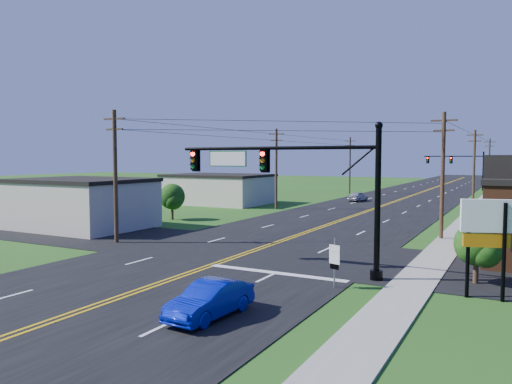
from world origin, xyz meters
The scene contains 21 objects.
ground centered at (0.00, 0.00, 0.00)m, with size 260.00×260.00×0.00m, color #224B15.
road_main centered at (0.00, 50.00, 0.02)m, with size 16.00×220.00×0.04m, color black.
road_cross centered at (0.00, 12.00, 0.02)m, with size 70.00×10.00×0.04m, color black.
sidewalk centered at (10.50, 40.00, 0.04)m, with size 2.00×160.00×0.08m, color gray.
signal_mast_main centered at (4.34, 8.00, 4.75)m, with size 11.30×0.60×7.48m.
signal_mast_far centered at (4.44, 80.00, 4.55)m, with size 10.98×0.60×7.48m.
cream_bldg_near centered at (-17.00, 14.00, 2.06)m, with size 10.20×8.20×4.10m.
cream_bldg_far centered at (-19.00, 38.00, 1.86)m, with size 12.20×9.20×3.70m.
utility_pole_left_a centered at (-9.50, 10.00, 4.72)m, with size 1.80×0.28×9.00m.
utility_pole_left_b centered at (-9.50, 35.00, 4.72)m, with size 1.80×0.28×9.00m.
utility_pole_left_c centered at (-9.50, 62.00, 4.72)m, with size 1.80×0.28×9.00m.
utility_pole_right_a centered at (9.80, 22.00, 4.72)m, with size 1.80×0.28×9.00m.
utility_pole_right_b centered at (9.80, 48.00, 4.72)m, with size 1.80×0.28×9.00m.
utility_pole_right_c centered at (9.80, 78.00, 4.72)m, with size 1.80×0.28×9.00m.
shrub_corner centered at (13.00, 9.50, 1.85)m, with size 2.00×2.00×2.86m.
tree_left centered at (-14.00, 22.00, 2.16)m, with size 2.40×2.40×3.37m.
blue_car centered at (4.90, -0.34, 0.64)m, with size 1.36×3.91×1.29m, color #0817B0.
distant_car centered at (-4.21, 48.78, 0.64)m, with size 1.51×3.74×1.28m, color #AFB0B4.
route_sign centered at (7.50, 5.73, 1.31)m, with size 0.55×0.20×2.25m.
stop_sign centered at (12.96, 14.28, 1.76)m, with size 0.87×0.12×2.45m.
pylon_sign centered at (13.53, 6.94, 3.01)m, with size 2.00×0.85×4.13m.
Camera 1 is at (14.71, -15.21, 5.83)m, focal length 35.00 mm.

